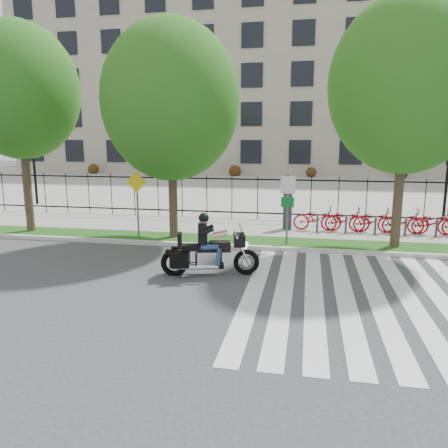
# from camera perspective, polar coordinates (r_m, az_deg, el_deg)

# --- Properties ---
(ground) EXTENTS (120.00, 120.00, 0.00)m
(ground) POSITION_cam_1_polar(r_m,az_deg,el_deg) (11.80, -6.78, -7.86)
(ground) COLOR #343537
(ground) RESTS_ON ground
(curb) EXTENTS (60.00, 0.20, 0.15)m
(curb) POSITION_cam_1_polar(r_m,az_deg,el_deg) (15.57, -2.21, -2.83)
(curb) COLOR beige
(curb) RESTS_ON ground
(grass_verge) EXTENTS (60.00, 1.50, 0.15)m
(grass_verge) POSITION_cam_1_polar(r_m,az_deg,el_deg) (16.38, -1.54, -2.13)
(grass_verge) COLOR #185014
(grass_verge) RESTS_ON ground
(sidewalk) EXTENTS (60.00, 3.50, 0.15)m
(sidewalk) POSITION_cam_1_polar(r_m,az_deg,el_deg) (18.77, 0.11, -0.43)
(sidewalk) COLOR gray
(sidewalk) RESTS_ON ground
(plaza) EXTENTS (80.00, 34.00, 0.10)m
(plaza) POSITION_cam_1_polar(r_m,az_deg,el_deg) (35.98, 5.39, 5.00)
(plaza) COLOR gray
(plaza) RESTS_ON ground
(crosswalk_stripes) EXTENTS (5.70, 8.00, 0.01)m
(crosswalk_stripes) POSITION_cam_1_polar(r_m,az_deg,el_deg) (11.36, 17.41, -9.04)
(crosswalk_stripes) COLOR silver
(crosswalk_stripes) RESTS_ON ground
(iron_fence) EXTENTS (30.00, 0.06, 2.00)m
(iron_fence) POSITION_cam_1_polar(r_m,az_deg,el_deg) (20.29, 1.04, 3.52)
(iron_fence) COLOR black
(iron_fence) RESTS_ON sidewalk
(office_building) EXTENTS (60.00, 21.90, 20.15)m
(office_building) POSITION_cam_1_polar(r_m,az_deg,el_deg) (55.98, 7.69, 17.26)
(office_building) COLOR gray
(office_building) RESTS_ON ground
(lamp_post_left) EXTENTS (1.06, 0.70, 4.25)m
(lamp_post_left) POSITION_cam_1_polar(r_m,az_deg,el_deg) (27.40, -23.70, 8.87)
(lamp_post_left) COLOR black
(lamp_post_left) RESTS_ON ground
(street_tree_0) EXTENTS (4.53, 4.53, 8.08)m
(street_tree_0) POSITION_cam_1_polar(r_m,az_deg,el_deg) (19.15, -25.17, 15.44)
(street_tree_0) COLOR #34261C
(street_tree_0) RESTS_ON grass_verge
(street_tree_1) EXTENTS (4.99, 4.99, 7.87)m
(street_tree_1) POSITION_cam_1_polar(r_m,az_deg,el_deg) (16.39, -6.96, 15.65)
(street_tree_1) COLOR #34261C
(street_tree_1) RESTS_ON grass_verge
(street_tree_2) EXTENTS (5.02, 5.02, 8.27)m
(street_tree_2) POSITION_cam_1_polar(r_m,az_deg,el_deg) (15.95, 22.76, 16.40)
(street_tree_2) COLOR #34261C
(street_tree_2) RESTS_ON grass_verge
(bike_share_station) EXTENTS (11.13, 0.87, 1.50)m
(bike_share_station) POSITION_cam_1_polar(r_m,az_deg,el_deg) (18.70, 25.46, 0.25)
(bike_share_station) COLOR #2D2D33
(bike_share_station) RESTS_ON sidewalk
(sign_pole_regulatory) EXTENTS (0.50, 0.09, 2.50)m
(sign_pole_regulatory) POSITION_cam_1_polar(r_m,az_deg,el_deg) (15.35, 8.31, 3.19)
(sign_pole_regulatory) COLOR #59595B
(sign_pole_regulatory) RESTS_ON grass_verge
(sign_pole_warning) EXTENTS (0.78, 0.09, 2.49)m
(sign_pole_warning) POSITION_cam_1_polar(r_m,az_deg,el_deg) (16.56, -11.29, 3.66)
(sign_pole_warning) COLOR #59595B
(sign_pole_warning) RESTS_ON grass_verge
(motorcycle_rider) EXTENTS (2.76, 1.16, 2.16)m
(motorcycle_rider) POSITION_cam_1_polar(r_m,az_deg,el_deg) (12.33, -1.90, -3.47)
(motorcycle_rider) COLOR black
(motorcycle_rider) RESTS_ON ground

